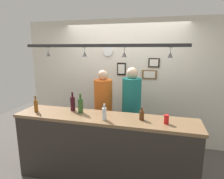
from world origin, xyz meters
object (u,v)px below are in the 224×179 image
(bottle_wine_dark_red, at_px, (73,103))
(picture_frame_crest, at_px, (121,69))
(picture_frame_lower_pair, at_px, (149,75))
(bottle_beer_brown_stubby, at_px, (142,115))
(drink_can, at_px, (166,119))
(person_left_orange_shirt, at_px, (103,104))
(bottle_beer_amber_tall, at_px, (36,106))
(wall_clock, at_px, (108,51))
(person_right_teal_shirt, at_px, (131,104))
(bottle_soda_clear, at_px, (104,113))
(picture_frame_upper_small, at_px, (154,63))
(bottle_champagne_green, at_px, (81,105))

(bottle_wine_dark_red, height_order, picture_frame_crest, picture_frame_crest)
(bottle_wine_dark_red, distance_m, picture_frame_lower_pair, 1.71)
(bottle_beer_brown_stubby, height_order, drink_can, bottle_beer_brown_stubby)
(person_left_orange_shirt, height_order, drink_can, person_left_orange_shirt)
(bottle_beer_amber_tall, bearing_deg, wall_clock, 62.78)
(person_right_teal_shirt, bearing_deg, bottle_beer_brown_stubby, -70.61)
(picture_frame_lower_pair, distance_m, picture_frame_crest, 0.59)
(person_left_orange_shirt, relative_size, bottle_beer_amber_tall, 6.26)
(wall_clock, bearing_deg, bottle_beer_amber_tall, -117.22)
(bottle_soda_clear, distance_m, bottle_beer_amber_tall, 1.14)
(picture_frame_lower_pair, bearing_deg, bottle_beer_amber_tall, -137.92)
(person_left_orange_shirt, bearing_deg, drink_can, -35.82)
(person_left_orange_shirt, bearing_deg, picture_frame_upper_small, 35.98)
(bottle_beer_brown_stubby, xyz_separation_m, drink_can, (0.33, -0.06, -0.01))
(wall_clock, bearing_deg, bottle_beer_brown_stubby, -57.27)
(bottle_champagne_green, bearing_deg, bottle_beer_brown_stubby, -3.74)
(bottle_champagne_green, distance_m, wall_clock, 1.55)
(bottle_soda_clear, xyz_separation_m, picture_frame_crest, (-0.09, 1.52, 0.46))
(person_left_orange_shirt, distance_m, drink_can, 1.40)
(bottle_beer_brown_stubby, distance_m, drink_can, 0.34)
(wall_clock, bearing_deg, picture_frame_lower_pair, 0.41)
(bottle_beer_brown_stubby, relative_size, picture_frame_lower_pair, 0.60)
(picture_frame_upper_small, bearing_deg, bottle_soda_clear, -110.58)
(bottle_wine_dark_red, bearing_deg, person_left_orange_shirt, 64.16)
(drink_can, bearing_deg, bottle_beer_amber_tall, -179.38)
(bottle_beer_amber_tall, bearing_deg, picture_frame_lower_pair, 42.08)
(person_right_teal_shirt, xyz_separation_m, wall_clock, (-0.62, 0.63, 0.94))
(person_left_orange_shirt, relative_size, bottle_beer_brown_stubby, 9.05)
(drink_can, xyz_separation_m, picture_frame_crest, (-0.93, 1.45, 0.49))
(picture_frame_upper_small, relative_size, wall_clock, 1.00)
(person_right_teal_shirt, xyz_separation_m, bottle_beer_amber_tall, (-1.37, -0.84, 0.12))
(drink_can, height_order, picture_frame_crest, picture_frame_crest)
(bottle_beer_brown_stubby, relative_size, bottle_beer_amber_tall, 0.69)
(person_left_orange_shirt, height_order, picture_frame_lower_pair, person_left_orange_shirt)
(bottle_beer_amber_tall, bearing_deg, bottle_soda_clear, -2.67)
(picture_frame_lower_pair, height_order, picture_frame_crest, picture_frame_crest)
(bottle_wine_dark_red, xyz_separation_m, picture_frame_upper_small, (1.18, 1.27, 0.58))
(bottle_champagne_green, xyz_separation_m, wall_clock, (0.06, 1.32, 0.81))
(bottle_soda_clear, bearing_deg, bottle_wine_dark_red, 157.09)
(person_right_teal_shirt, relative_size, bottle_beer_amber_tall, 6.48)
(person_left_orange_shirt, xyz_separation_m, person_right_teal_shirt, (0.54, 0.00, 0.04))
(bottle_wine_dark_red, xyz_separation_m, drink_can, (1.44, -0.18, -0.06))
(bottle_wine_dark_red, distance_m, picture_frame_crest, 1.43)
(person_right_teal_shirt, bearing_deg, bottle_champagne_green, -134.47)
(bottle_soda_clear, height_order, picture_frame_crest, picture_frame_crest)
(bottle_soda_clear, relative_size, picture_frame_lower_pair, 0.77)
(bottle_beer_brown_stubby, bearing_deg, person_left_orange_shirt, 136.68)
(person_left_orange_shirt, xyz_separation_m, bottle_beer_amber_tall, (-0.84, -0.84, 0.15))
(person_right_teal_shirt, relative_size, picture_frame_crest, 6.48)
(drink_can, bearing_deg, picture_frame_upper_small, 100.28)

